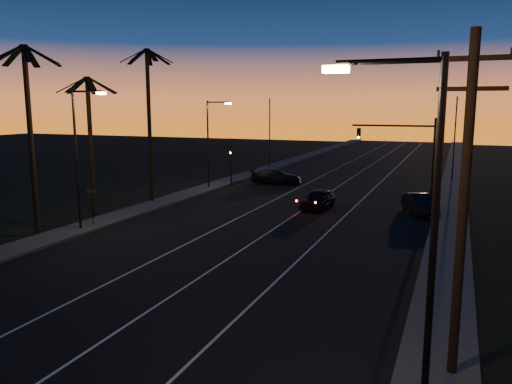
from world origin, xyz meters
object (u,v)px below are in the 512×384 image
at_px(signal_mast, 405,144).
at_px(cross_car, 276,177).
at_px(right_car, 420,204).
at_px(utility_pole, 464,201).
at_px(lead_car, 318,199).

distance_m(signal_mast, cross_car, 14.11).
bearing_deg(right_car, cross_car, 146.97).
bearing_deg(signal_mast, utility_pole, -81.53).
distance_m(utility_pole, cross_car, 38.01).
relative_size(utility_pole, lead_car, 1.99).
relative_size(utility_pole, cross_car, 1.82).
xyz_separation_m(signal_mast, lead_car, (-5.72, -7.34, -4.02)).
height_order(utility_pole, signal_mast, utility_pole).
height_order(signal_mast, cross_car, signal_mast).
height_order(signal_mast, right_car, signal_mast).
bearing_deg(cross_car, right_car, -33.03).
relative_size(signal_mast, cross_car, 1.29).
bearing_deg(utility_pole, cross_car, 117.72).
bearing_deg(right_car, lead_car, -172.28).
xyz_separation_m(signal_mast, cross_car, (-13.09, 3.41, -4.01)).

